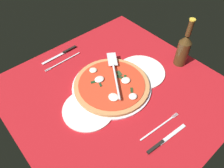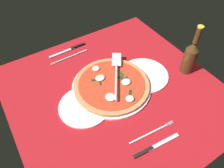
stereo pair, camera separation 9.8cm
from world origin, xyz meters
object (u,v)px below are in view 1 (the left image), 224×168
Objects in this scene: dinner_plate_right at (141,72)px; place_setting_near at (162,134)px; pizza at (112,84)px; place_setting_far at (63,58)px; beer_bottle at (183,49)px; dinner_plate_left at (88,110)px; pizza_server at (115,72)px.

place_setting_near is (-18.71, -29.08, -0.14)cm from dinner_plate_right.
pizza is 31.24cm from place_setting_near.
beer_bottle is (43.04, -42.75, 9.16)cm from place_setting_far.
beer_bottle reaches higher than place_setting_far.
place_setting_near is (-1.60, -31.16, -1.67)cm from pizza.
dinner_plate_left is 54.05cm from beer_bottle.
dinner_plate_right is 0.87× the size of pizza_server.
place_setting_far is at bearing 99.21° from place_setting_near.
dinner_plate_left is 36.94cm from place_setting_far.
place_setting_far is at bearing 54.35° from pizza_server.
place_setting_near is at bearing -122.76° from dinner_plate_right.
dinner_plate_left is at bearing -168.59° from pizza.
place_setting_near is at bearing -92.93° from pizza.
place_setting_far is (9.77, 35.62, -0.13)cm from dinner_plate_left.
pizza is 38.88cm from beer_bottle.
pizza is (16.10, 3.25, 1.53)cm from dinner_plate_left.
place_setting_near is at bearing -151.53° from beer_bottle.
place_setting_far is at bearing 135.19° from beer_bottle.
dinner_plate_right is 1.06× the size of place_setting_near.
pizza is at bearing 173.09° from dinner_plate_right.
pizza is 1.56× the size of place_setting_near.
beer_bottle reaches higher than dinner_plate_right.
pizza_server is 35.39cm from beer_bottle.
pizza_server is at bearing 157.01° from beer_bottle.
place_setting_near is at bearing -62.54° from dinner_plate_left.
place_setting_near is 63.70cm from place_setting_far.
dinner_plate_left is at bearing 73.46° from place_setting_far.
pizza is at bearing 164.20° from beer_bottle.
pizza_server is at bearing 36.40° from pizza.
place_setting_far is 0.87× the size of beer_bottle.
pizza_server is at bearing 84.96° from place_setting_near.
pizza_server is (4.47, 3.30, 2.39)cm from pizza.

